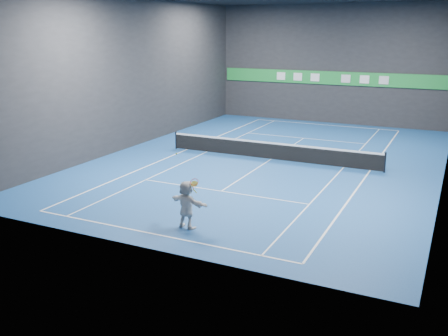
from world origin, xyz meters
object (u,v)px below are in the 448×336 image
at_px(player, 187,205).
at_px(tennis_ball, 176,154).
at_px(tennis_racket, 194,184).
at_px(tennis_net, 271,150).

xyz_separation_m(player, tennis_ball, (-0.42, 0.08, 1.85)).
bearing_deg(tennis_racket, player, -171.35).
xyz_separation_m(player, tennis_net, (-0.74, 10.85, -0.36)).
height_order(player, tennis_racket, tennis_racket).
relative_size(player, tennis_net, 0.14).
relative_size(tennis_net, tennis_racket, 21.37).
bearing_deg(tennis_ball, tennis_racket, -2.43).
relative_size(player, tennis_racket, 3.09).
bearing_deg(tennis_racket, tennis_net, 95.59).
height_order(tennis_ball, tennis_net, tennis_ball).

